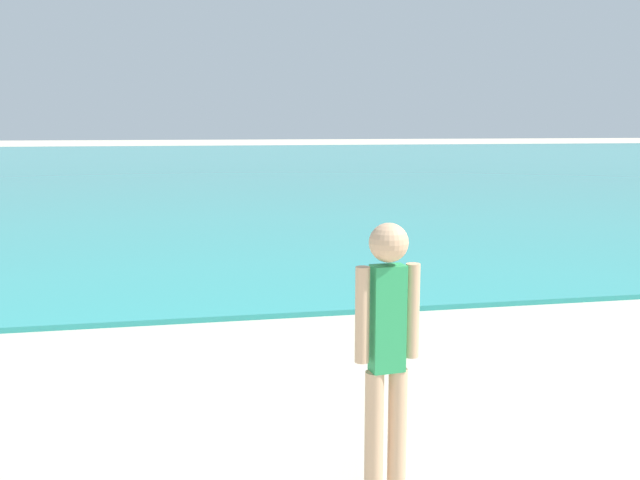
{
  "coord_description": "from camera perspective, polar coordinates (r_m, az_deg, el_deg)",
  "views": [
    {
      "loc": [
        -1.37,
        4.45,
        2.03
      ],
      "look_at": [
        -0.11,
        10.89,
        0.94
      ],
      "focal_mm": 38.85,
      "sensor_mm": 36.0,
      "label": 1
    }
  ],
  "objects": [
    {
      "name": "water",
      "position": [
        37.12,
        -9.03,
        6.28
      ],
      "size": [
        160.0,
        60.0,
        0.06
      ],
      "primitive_type": "cube",
      "color": "teal",
      "rests_on": "ground"
    },
    {
      "name": "person_standing",
      "position": [
        3.68,
        5.54,
        -8.89
      ],
      "size": [
        0.35,
        0.2,
        1.54
      ],
      "rotation": [
        0.0,
        0.0,
        3.25
      ],
      "color": "#DDAD84",
      "rests_on": "ground"
    }
  ]
}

